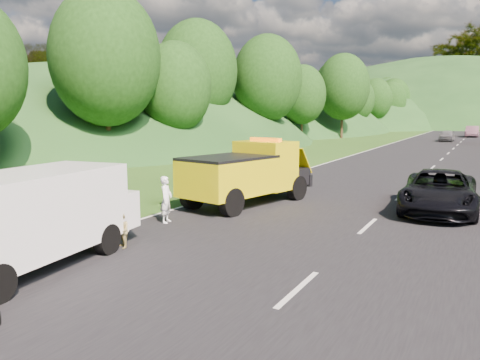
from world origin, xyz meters
The scene contains 11 objects.
ground centered at (0.00, 0.00, 0.00)m, with size 320.00×320.00×0.00m, color #38661E.
road_surface centered at (3.00, 40.00, 0.01)m, with size 14.00×200.00×0.02m, color black.
tree_line_left centered at (-19.00, 60.00, 0.00)m, with size 14.00×140.00×14.00m, color #255218, non-canonical shape.
tow_truck centered at (-1.97, 5.44, 1.24)m, with size 3.34×6.23×2.54m.
white_van centered at (-2.80, -3.72, 1.26)m, with size 3.46×6.55×2.23m.
woman centered at (-2.86, 1.41, 0.00)m, with size 0.55×0.40×1.51m, color white.
child centered at (-2.13, -1.48, 0.00)m, with size 0.46×0.36×0.94m, color tan.
suitcase centered at (-4.41, 0.24, 0.32)m, with size 0.40×0.22×0.65m, color #4E4D3A.
passing_suv centered at (4.72, 7.35, 0.00)m, with size 2.47×5.36×1.49m, color black.
dist_car_a centered at (1.36, 52.61, 0.00)m, with size 1.66×4.13×1.41m, color #56575B.
dist_car_b centered at (3.70, 65.45, 0.00)m, with size 1.70×4.88×1.61m, color #63424F.
Camera 1 is at (6.24, -10.50, 3.55)m, focal length 35.00 mm.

